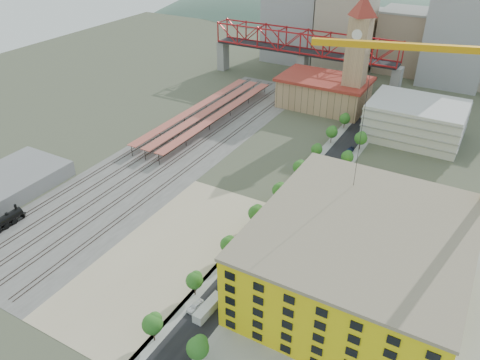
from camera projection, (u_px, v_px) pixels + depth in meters
The scene contains 30 objects.
ground at pixel (241, 199), 142.42m from camera, with size 400.00×400.00×0.00m, color #474C38.
ballast_strip at pixel (179, 149), 170.61m from camera, with size 36.00×165.00×0.06m, color #605E59.
dirt_lot at pixel (167, 254), 120.65m from camera, with size 28.00×67.00×0.06m, color tan.
street_asphalt at pixel (308, 190), 146.82m from camera, with size 12.00×170.00×0.06m, color black.
sidewalk_west at pixel (292, 186), 149.15m from camera, with size 3.00×170.00×0.04m, color gray.
sidewalk_east at pixel (325, 195), 144.51m from camera, with size 3.00×170.00×0.04m, color gray.
construction_pad at pixel (367, 293), 108.55m from camera, with size 50.00×90.00×0.06m, color gray.
rail_tracks at pixel (175, 148), 171.30m from camera, with size 26.56×160.00×0.18m.
platform_canopies at pixel (208, 111), 191.12m from camera, with size 16.00×80.00×4.12m.
station_hall at pixel (324, 92), 202.09m from camera, with size 38.00×24.00×13.10m.
clock_tower at pixel (358, 46), 183.71m from camera, with size 12.00×12.00×52.00m.
parking_garage at pixel (415, 120), 175.71m from camera, with size 34.00×26.00×14.00m, color silver.
truss_bridge at pixel (304, 45), 221.32m from camera, with size 94.00×9.60×25.60m.
construction_building at pixel (360, 258), 104.95m from camera, with size 44.60×50.60×18.80m.
warehouse at pixel (11, 181), 146.63m from camera, with size 22.00×32.00×5.00m, color gray.
street_trees at pixel (296, 206), 139.40m from camera, with size 15.40×124.40×8.00m.
skyline at pixel (394, 28), 233.36m from camera, with size 133.00×46.00×60.00m.
distant_hills at pixel (459, 139), 358.03m from camera, with size 647.00×264.00×227.00m.
site_trailer_a at pixel (208, 308), 103.10m from camera, with size 2.30×8.72×2.39m, color silver.
site_trailer_b at pixel (234, 277), 111.54m from camera, with size 2.41×9.16×2.51m, color silver.
site_trailer_c at pixel (255, 252), 119.25m from camera, with size 2.49×9.47×2.59m, color silver.
site_trailer_d at pixel (281, 221), 130.88m from camera, with size 2.37×8.99×2.46m, color silver.
car_0 at pixel (195, 306), 104.08m from camera, with size 1.86×4.63×1.58m, color white.
car_1 at pixel (235, 261), 117.08m from camera, with size 1.62×4.64×1.53m, color #A0A0A5.
car_2 at pixel (286, 201), 140.02m from camera, with size 2.62×5.67×1.58m, color black.
car_3 at pixel (297, 189), 146.10m from camera, with size 2.26×5.55×1.61m, color navy.
car_4 at pixel (232, 300), 105.90m from camera, with size 1.68×4.16×1.42m, color silver.
car_5 at pixel (248, 278), 111.76m from camera, with size 1.70×4.88×1.61m, color gray.
car_6 at pixel (328, 178), 151.78m from camera, with size 2.39×5.19×1.44m, color black.
car_7 at pixel (350, 150), 168.47m from camera, with size 1.84×4.52×1.31m, color #1A254C.
Camera 1 is at (58.35, -103.45, 78.81)m, focal length 35.00 mm.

